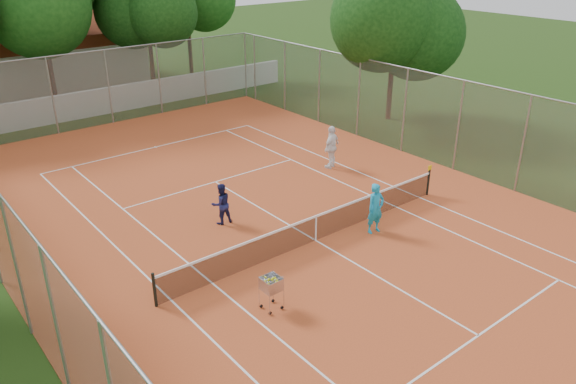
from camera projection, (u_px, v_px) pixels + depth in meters
ground at (316, 241)px, 19.09m from camera, size 120.00×120.00×0.00m
court_pad at (316, 241)px, 19.08m from camera, size 18.00×34.00×0.02m
court_lines at (316, 240)px, 19.08m from camera, size 10.98×23.78×0.01m
tennis_net at (316, 228)px, 18.87m from camera, size 11.88×0.10×0.98m
perimeter_fence at (317, 187)px, 18.25m from camera, size 18.00×34.00×4.00m
boundary_wall at (98, 102)px, 32.25m from camera, size 26.00×0.30×1.50m
clubhouse at (8, 55)px, 37.59m from camera, size 16.40×9.00×4.40m
tropical_trees at (68, 20)px, 32.60m from camera, size 29.00×19.00×10.00m
player_near at (376, 208)px, 19.28m from camera, size 0.71×0.51×1.81m
player_far_left at (221, 204)px, 19.93m from camera, size 0.80×0.65×1.53m
player_far_right at (332, 147)px, 24.72m from camera, size 1.22×0.81×1.92m
ball_hopper at (271, 292)px, 15.36m from camera, size 0.70×0.70×1.10m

